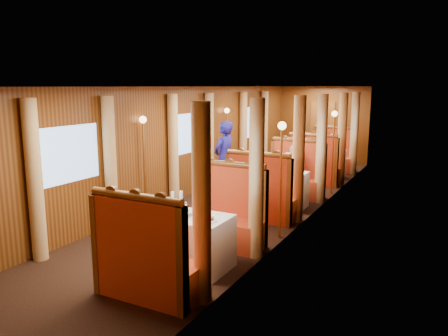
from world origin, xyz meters
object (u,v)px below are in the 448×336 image
Objects in this scene: banquette_far_aft at (333,157)px; steward at (224,158)px; banquette_mid_aft at (295,179)px; teapot_back at (185,209)px; banquette_far_fwd at (314,168)px; table_mid at (280,190)px; banquette_near_aft at (225,219)px; rose_vase_mid at (282,164)px; teapot_right at (183,213)px; rose_vase_far at (325,144)px; fruit_plate at (208,220)px; table_near at (192,242)px; teapot_left at (176,210)px; tea_tray at (179,216)px; banquette_mid_fwd at (261,198)px; table_far at (324,164)px; banquette_near_fwd at (147,265)px; passenger at (293,166)px.

banquette_far_aft is 4.42m from steward.
steward is (-1.52, -0.63, 0.44)m from banquette_mid_aft.
banquette_far_aft is at bearing 103.86° from teapot_back.
table_mid is at bearing -90.00° from banquette_far_fwd.
banquette_near_aft is 2.56m from rose_vase_mid.
rose_vase_far is (0.07, 7.10, 0.11)m from teapot_right.
banquette_mid_aft is 5.75× the size of fruit_plate.
banquette_mid_aft is 4.48m from teapot_back.
table_near is 5.60× the size of teapot_left.
banquette_far_aft reaches higher than tea_tray.
table_far is (0.00, 4.51, -0.05)m from banquette_mid_fwd.
banquette_near_fwd reaches higher than teapot_right.
teapot_left is 0.25× the size of passenger.
banquette_mid_fwd is at bearing 97.18° from fruit_plate.
banquette_far_fwd is 1.76× the size of passenger.
banquette_far_aft reaches higher than teapot_right.
banquette_near_aft is 3.72× the size of rose_vase_far.
fruit_plate is 0.31× the size of passenger.
steward reaches higher than tea_tray.
fruit_plate is 0.13× the size of steward.
banquette_far_aft is at bearing 90.89° from rose_vase_far.
banquette_far_fwd is (0.00, 5.99, 0.05)m from table_near.
rose_vase_far is at bearing 82.75° from teapot_left.
banquette_mid_aft is (0.00, 2.03, 0.00)m from banquette_mid_fwd.
banquette_far_fwd reaches higher than fruit_plate.
banquette_mid_fwd is at bearing 101.64° from teapot_back.
teapot_right reaches higher than fruit_plate.
passenger is (-0.02, -2.67, -0.19)m from rose_vase_far.
table_far is at bearing 82.88° from teapot_left.
rose_vase_far is (0.15, 6.92, 0.11)m from teapot_back.
table_mid is at bearing 102.58° from teapot_back.
rose_vase_far reaches higher than tea_tray.
tea_tray is at bearing 98.56° from banquette_near_fwd.
table_mid is at bearing -90.00° from table_far.
banquette_far_fwd is 3.72× the size of rose_vase_mid.
banquette_far_fwd is 8.55× the size of teapot_back.
teapot_right is (0.15, -0.06, -0.01)m from teapot_left.
teapot_right reaches higher than teapot_back.
tea_tray is at bearing 145.07° from teapot_right.
rose_vase_far is at bearing 78.46° from teapot_right.
teapot_right is at bearing -90.58° from rose_vase_far.
banquette_mid_fwd is at bearing -90.21° from rose_vase_far.
steward is at bearing -157.55° from banquette_mid_aft.
fruit_plate is (0.32, 0.92, 0.35)m from banquette_near_fwd.
table_mid is 3.60m from teapot_left.
steward is at bearing -164.49° from passenger.
table_far is 7.09m from teapot_left.
teapot_back is (-0.14, 1.06, 0.39)m from banquette_near_fwd.
fruit_plate is 3.63m from rose_vase_mid.
banquette_mid_fwd is (0.00, -1.01, 0.05)m from table_mid.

